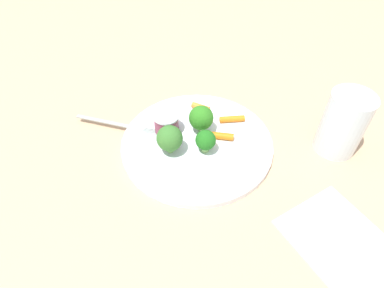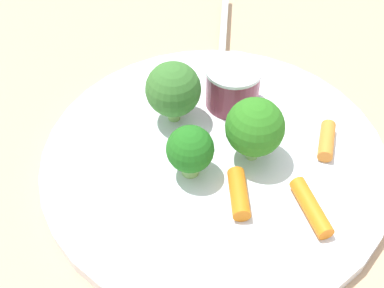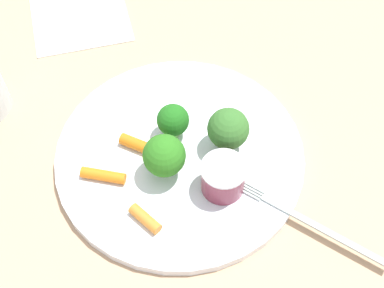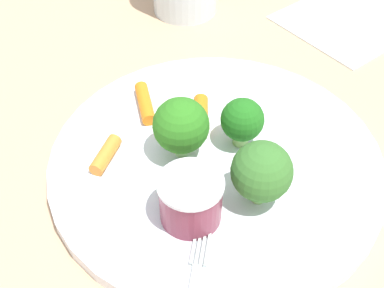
{
  "view_description": "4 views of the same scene",
  "coord_description": "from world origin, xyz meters",
  "views": [
    {
      "loc": [
        -0.3,
        0.3,
        0.45
      ],
      "look_at": [
        -0.01,
        0.02,
        0.02
      ],
      "focal_mm": 30.36,
      "sensor_mm": 36.0,
      "label": 1
    },
    {
      "loc": [
        -0.24,
        -0.14,
        0.32
      ],
      "look_at": [
        -0.01,
        0.01,
        0.03
      ],
      "focal_mm": 47.6,
      "sensor_mm": 36.0,
      "label": 2
    },
    {
      "loc": [
        0.31,
        -0.15,
        0.53
      ],
      "look_at": [
        0.0,
        0.01,
        0.02
      ],
      "focal_mm": 51.85,
      "sensor_mm": 36.0,
      "label": 3
    },
    {
      "loc": [
        0.24,
        0.17,
        0.33
      ],
      "look_at": [
        0.01,
        -0.01,
        0.03
      ],
      "focal_mm": 47.9,
      "sensor_mm": 36.0,
      "label": 4
    }
  ],
  "objects": [
    {
      "name": "carrot_stick_0",
      "position": [
        -0.01,
        -0.09,
        0.02
      ],
      "size": [
        0.04,
        0.05,
        0.01
      ],
      "primitive_type": "cylinder",
      "rotation": [
        1.57,
        0.0,
        5.6
      ],
      "color": "orange",
      "rests_on": "plate"
    },
    {
      "name": "broccoli_floret_2",
      "position": [
        -0.03,
        0.01,
        0.04
      ],
      "size": [
        0.04,
        0.04,
        0.05
      ],
      "color": "#8BBB64",
      "rests_on": "plate"
    },
    {
      "name": "carrot_stick_2",
      "position": [
        -0.03,
        -0.04,
        0.02
      ],
      "size": [
        0.04,
        0.04,
        0.01
      ],
      "primitive_type": "cylinder",
      "rotation": [
        1.57,
        0.0,
        5.36
      ],
      "color": "orange",
      "rests_on": "plate"
    },
    {
      "name": "carrot_stick_1",
      "position": [
        0.06,
        -0.07,
        0.02
      ],
      "size": [
        0.04,
        0.02,
        0.01
      ],
      "primitive_type": "cylinder",
      "rotation": [
        1.57,
        0.0,
        1.91
      ],
      "color": "orange",
      "rests_on": "plate"
    },
    {
      "name": "broccoli_floret_1",
      "position": [
        0.02,
        0.05,
        0.04
      ],
      "size": [
        0.05,
        0.05,
        0.06
      ],
      "color": "#86BD61",
      "rests_on": "plate"
    },
    {
      "name": "fork",
      "position": [
        0.14,
        0.08,
        0.01
      ],
      "size": [
        0.15,
        0.09,
        0.0
      ],
      "color": "#ACB9B4",
      "rests_on": "plate"
    },
    {
      "name": "napkin",
      "position": [
        -0.3,
        -0.01,
        0.0
      ],
      "size": [
        0.21,
        0.17,
        0.0
      ],
      "primitive_type": "cube",
      "rotation": [
        0.0,
        0.0,
        -0.23
      ],
      "color": "white",
      "rests_on": "ground_plane"
    },
    {
      "name": "sauce_cup",
      "position": [
        0.06,
        0.02,
        0.03
      ],
      "size": [
        0.05,
        0.05,
        0.04
      ],
      "color": "maroon",
      "rests_on": "plate"
    },
    {
      "name": "ground_plane",
      "position": [
        0.0,
        0.0,
        0.0
      ],
      "size": [
        2.4,
        2.4,
        0.0
      ],
      "primitive_type": "plane",
      "color": "tan"
    },
    {
      "name": "plate",
      "position": [
        0.0,
        0.0,
        0.01
      ],
      "size": [
        0.28,
        0.28,
        0.01
      ],
      "primitive_type": "cylinder",
      "color": "white",
      "rests_on": "ground_plane"
    },
    {
      "name": "broccoli_floret_0",
      "position": [
        0.02,
        -0.03,
        0.04
      ],
      "size": [
        0.05,
        0.05,
        0.06
      ],
      "color": "#88C66F",
      "rests_on": "plate"
    }
  ]
}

